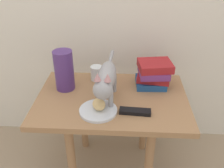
# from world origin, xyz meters

# --- Properties ---
(ground_plane) EXTENTS (6.00, 6.00, 0.00)m
(ground_plane) POSITION_xyz_m (0.00, 0.00, 0.00)
(ground_plane) COLOR gray
(side_table) EXTENTS (0.79, 0.53, 0.54)m
(side_table) POSITION_xyz_m (0.00, 0.00, 0.46)
(side_table) COLOR #9E724C
(side_table) RESTS_ON ground
(plate) EXTENTS (0.18, 0.18, 0.01)m
(plate) POSITION_xyz_m (-0.06, -0.13, 0.55)
(plate) COLOR silver
(plate) RESTS_ON side_table
(bread_roll) EXTENTS (0.08, 0.10, 0.05)m
(bread_roll) POSITION_xyz_m (-0.06, -0.12, 0.58)
(bread_roll) COLOR #E0BC7A
(bread_roll) RESTS_ON plate
(cat) EXTENTS (0.10, 0.48, 0.23)m
(cat) POSITION_xyz_m (-0.03, -0.04, 0.67)
(cat) COLOR #99999E
(cat) RESTS_ON side_table
(book_stack) EXTENTS (0.20, 0.18, 0.15)m
(book_stack) POSITION_xyz_m (0.22, 0.13, 0.62)
(book_stack) COLOR #1E4C8C
(book_stack) RESTS_ON side_table
(green_vase) EXTENTS (0.10, 0.10, 0.22)m
(green_vase) POSITION_xyz_m (-0.26, 0.08, 0.65)
(green_vase) COLOR #4C2D72
(green_vase) RESTS_ON side_table
(candle_jar) EXTENTS (0.07, 0.07, 0.08)m
(candle_jar) POSITION_xyz_m (-0.10, 0.18, 0.58)
(candle_jar) COLOR silver
(candle_jar) RESTS_ON side_table
(tv_remote) EXTENTS (0.15, 0.05, 0.02)m
(tv_remote) POSITION_xyz_m (0.12, -0.13, 0.55)
(tv_remote) COLOR black
(tv_remote) RESTS_ON side_table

